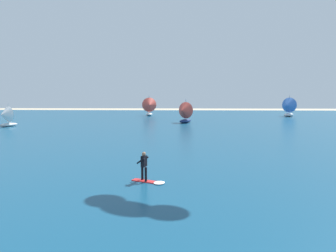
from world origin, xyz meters
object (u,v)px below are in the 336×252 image
at_px(sailboat_leading, 184,112).
at_px(sailboat_far_right, 149,106).
at_px(sailboat_anchored_offshore, 5,116).
at_px(kitesurfer, 147,171).
at_px(sailboat_center_horizon, 288,107).

relative_size(sailboat_leading, sailboat_far_right, 0.86).
height_order(sailboat_leading, sailboat_anchored_offshore, sailboat_leading).
bearing_deg(kitesurfer, sailboat_center_horizon, 63.70).
distance_m(sailboat_far_right, sailboat_anchored_offshore, 31.49).
height_order(kitesurfer, sailboat_far_right, sailboat_far_right).
relative_size(kitesurfer, sailboat_anchored_offshore, 0.59).
height_order(sailboat_leading, sailboat_far_right, sailboat_far_right).
xyz_separation_m(sailboat_leading, sailboat_far_right, (-7.65, 17.66, 0.30)).
xyz_separation_m(kitesurfer, sailboat_leading, (2.51, 35.61, 1.23)).
relative_size(sailboat_far_right, sailboat_anchored_offshore, 1.36).
relative_size(sailboat_center_horizon, sailboat_far_right, 1.01).
xyz_separation_m(sailboat_leading, sailboat_center_horizon, (23.14, 16.29, 0.32)).
bearing_deg(sailboat_far_right, sailboat_anchored_offshore, -127.84).
bearing_deg(kitesurfer, sailboat_far_right, 95.51).
xyz_separation_m(sailboat_center_horizon, sailboat_far_right, (-30.79, 1.37, -0.02)).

